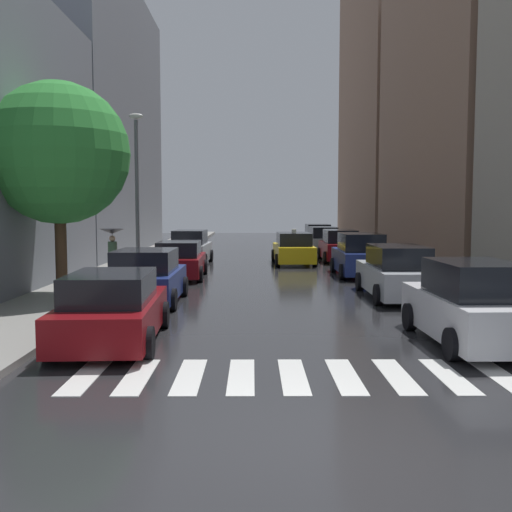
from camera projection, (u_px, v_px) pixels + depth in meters
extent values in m
cube|color=#252528|center=(266.00, 263.00, 31.16)|extent=(28.00, 72.00, 0.04)
cube|color=gray|center=(143.00, 261.00, 31.11)|extent=(3.00, 72.00, 0.15)
cube|color=gray|center=(389.00, 261.00, 31.18)|extent=(3.00, 72.00, 0.15)
cube|color=silver|center=(86.00, 376.00, 10.24)|extent=(0.45, 2.20, 0.01)
cube|color=silver|center=(138.00, 376.00, 10.24)|extent=(0.45, 2.20, 0.01)
cube|color=silver|center=(190.00, 376.00, 10.25)|extent=(0.45, 2.20, 0.01)
cube|color=silver|center=(241.00, 376.00, 10.25)|extent=(0.45, 2.20, 0.01)
cube|color=silver|center=(293.00, 376.00, 10.26)|extent=(0.45, 2.20, 0.01)
cube|color=silver|center=(345.00, 376.00, 10.26)|extent=(0.45, 2.20, 0.01)
cube|color=silver|center=(397.00, 376.00, 10.27)|extent=(0.45, 2.20, 0.01)
cube|color=silver|center=(448.00, 376.00, 10.27)|extent=(0.45, 2.20, 0.01)
cube|color=silver|center=(500.00, 376.00, 10.28)|extent=(0.45, 2.20, 0.01)
cube|color=slate|center=(89.00, 120.00, 37.07)|extent=(6.00, 19.99, 16.76)
cube|color=#8C6B56|center=(467.00, 107.00, 32.20)|extent=(6.00, 16.87, 16.75)
cube|color=#8C6B56|center=(390.00, 90.00, 50.46)|extent=(6.00, 18.55, 25.84)
cube|color=maroon|center=(113.00, 317.00, 12.82)|extent=(2.09, 4.61, 0.75)
cube|color=black|center=(110.00, 287.00, 12.54)|extent=(1.77, 2.57, 0.62)
cylinder|color=black|center=(86.00, 315.00, 14.28)|extent=(0.25, 0.65, 0.64)
cylinder|color=black|center=(164.00, 315.00, 14.38)|extent=(0.25, 0.65, 0.64)
cylinder|color=black|center=(49.00, 344.00, 11.30)|extent=(0.25, 0.65, 0.64)
cylinder|color=black|center=(148.00, 343.00, 11.40)|extent=(0.25, 0.65, 0.64)
cube|color=navy|center=(147.00, 284.00, 18.09)|extent=(1.94, 4.23, 0.81)
cube|color=black|center=(145.00, 261.00, 17.82)|extent=(1.71, 2.33, 0.66)
cylinder|color=black|center=(125.00, 286.00, 19.50)|extent=(0.22, 0.64, 0.64)
cylinder|color=black|center=(184.00, 286.00, 19.51)|extent=(0.22, 0.64, 0.64)
cylinder|color=black|center=(104.00, 300.00, 16.72)|extent=(0.22, 0.64, 0.64)
cylinder|color=black|center=(172.00, 300.00, 16.72)|extent=(0.22, 0.64, 0.64)
cube|color=maroon|center=(180.00, 265.00, 24.47)|extent=(1.93, 4.32, 0.74)
cube|color=black|center=(179.00, 249.00, 24.20)|extent=(1.67, 2.38, 0.61)
cylinder|color=black|center=(162.00, 267.00, 25.88)|extent=(0.23, 0.64, 0.64)
cylinder|color=black|center=(205.00, 267.00, 25.92)|extent=(0.23, 0.64, 0.64)
cylinder|color=black|center=(152.00, 274.00, 23.06)|extent=(0.23, 0.64, 0.64)
cylinder|color=black|center=(200.00, 274.00, 23.10)|extent=(0.23, 0.64, 0.64)
cube|color=#B2B7BF|center=(191.00, 252.00, 30.50)|extent=(1.94, 4.11, 0.87)
cube|color=black|center=(190.00, 237.00, 30.23)|extent=(1.65, 2.29, 0.71)
cylinder|color=black|center=(178.00, 256.00, 31.88)|extent=(0.25, 0.65, 0.64)
cylinder|color=black|center=(211.00, 256.00, 31.82)|extent=(0.25, 0.65, 0.64)
cylinder|color=black|center=(169.00, 260.00, 29.23)|extent=(0.25, 0.65, 0.64)
cylinder|color=black|center=(205.00, 260.00, 29.16)|extent=(0.25, 0.65, 0.64)
cube|color=silver|center=(471.00, 315.00, 12.70)|extent=(1.89, 4.36, 0.89)
cube|color=black|center=(476.00, 279.00, 12.42)|extent=(1.63, 2.41, 0.73)
cylinder|color=black|center=(410.00, 317.00, 14.12)|extent=(0.23, 0.64, 0.64)
cylinder|color=black|center=(484.00, 316.00, 14.17)|extent=(0.23, 0.64, 0.64)
cylinder|color=black|center=(453.00, 344.00, 11.28)|extent=(0.23, 0.64, 0.64)
cube|color=#B2B7BF|center=(396.00, 279.00, 19.22)|extent=(1.80, 4.79, 0.84)
cube|color=black|center=(398.00, 256.00, 18.92)|extent=(1.58, 2.64, 0.69)
cylinder|color=black|center=(360.00, 281.00, 20.82)|extent=(0.22, 0.64, 0.64)
cylinder|color=black|center=(410.00, 281.00, 20.82)|extent=(0.22, 0.64, 0.64)
cylinder|color=black|center=(378.00, 295.00, 17.67)|extent=(0.22, 0.64, 0.64)
cylinder|color=black|center=(438.00, 295.00, 17.67)|extent=(0.22, 0.64, 0.64)
cube|color=navy|center=(360.00, 261.00, 25.30)|extent=(1.92, 4.40, 0.91)
cube|color=black|center=(361.00, 242.00, 25.01)|extent=(1.68, 2.43, 0.74)
cylinder|color=black|center=(333.00, 265.00, 26.77)|extent=(0.23, 0.64, 0.64)
cylinder|color=black|center=(375.00, 265.00, 26.76)|extent=(0.23, 0.64, 0.64)
cylinder|color=black|center=(342.00, 272.00, 23.88)|extent=(0.23, 0.64, 0.64)
cylinder|color=black|center=(389.00, 272.00, 23.88)|extent=(0.23, 0.64, 0.64)
cube|color=maroon|center=(339.00, 250.00, 32.03)|extent=(1.83, 4.33, 0.85)
cube|color=black|center=(340.00, 236.00, 31.75)|extent=(1.61, 2.39, 0.69)
cylinder|color=black|center=(320.00, 253.00, 33.47)|extent=(0.22, 0.64, 0.64)
cylinder|color=black|center=(352.00, 253.00, 33.48)|extent=(0.22, 0.64, 0.64)
cylinder|color=black|center=(326.00, 258.00, 30.63)|extent=(0.22, 0.64, 0.64)
cylinder|color=black|center=(361.00, 258.00, 30.63)|extent=(0.22, 0.64, 0.64)
cube|color=#B2B7BF|center=(322.00, 244.00, 37.71)|extent=(1.88, 4.58, 0.83)
cube|color=black|center=(323.00, 232.00, 37.42)|extent=(1.62, 2.53, 0.68)
cylinder|color=black|center=(306.00, 247.00, 39.20)|extent=(0.23, 0.64, 0.64)
cylinder|color=black|center=(332.00, 246.00, 39.25)|extent=(0.23, 0.64, 0.64)
cylinder|color=black|center=(311.00, 250.00, 36.21)|extent=(0.23, 0.64, 0.64)
cylinder|color=black|center=(340.00, 250.00, 36.26)|extent=(0.23, 0.64, 0.64)
cube|color=#0C4C2D|center=(317.00, 239.00, 42.91)|extent=(1.88, 4.32, 0.84)
cube|color=black|center=(318.00, 229.00, 42.63)|extent=(1.64, 2.39, 0.69)
cylinder|color=black|center=(303.00, 242.00, 44.33)|extent=(0.23, 0.64, 0.64)
cylinder|color=black|center=(327.00, 242.00, 44.36)|extent=(0.23, 0.64, 0.64)
cylinder|color=black|center=(307.00, 244.00, 41.50)|extent=(0.23, 0.64, 0.64)
cylinder|color=black|center=(333.00, 244.00, 41.54)|extent=(0.23, 0.64, 0.64)
cube|color=yellow|center=(293.00, 253.00, 30.56)|extent=(1.98, 4.54, 0.80)
cube|color=black|center=(294.00, 239.00, 30.28)|extent=(1.70, 2.51, 0.65)
cube|color=#F2EDCC|center=(294.00, 231.00, 30.24)|extent=(0.21, 0.37, 0.18)
cylinder|color=black|center=(274.00, 255.00, 32.03)|extent=(0.24, 0.65, 0.64)
cylinder|color=black|center=(308.00, 255.00, 32.09)|extent=(0.24, 0.65, 0.64)
cylinder|color=black|center=(278.00, 260.00, 29.08)|extent=(0.24, 0.65, 0.64)
cylinder|color=black|center=(315.00, 260.00, 29.14)|extent=(0.24, 0.65, 0.64)
cylinder|color=navy|center=(113.00, 267.00, 23.70)|extent=(0.28, 0.28, 0.78)
cylinder|color=#38513D|center=(112.00, 249.00, 23.65)|extent=(0.36, 0.36, 0.62)
sphere|color=tan|center=(112.00, 239.00, 23.61)|extent=(0.25, 0.25, 0.25)
cone|color=black|center=(112.00, 231.00, 23.59)|extent=(1.01, 1.01, 0.20)
cylinder|color=#333338|center=(112.00, 240.00, 23.62)|extent=(0.02, 0.02, 0.72)
cylinder|color=#513823|center=(61.00, 255.00, 18.63)|extent=(0.36, 0.36, 2.57)
sphere|color=#2F8635|center=(58.00, 153.00, 18.37)|extent=(4.41, 4.41, 4.41)
cylinder|color=#595B60|center=(137.00, 197.00, 24.77)|extent=(0.16, 0.16, 6.39)
ellipsoid|color=beige|center=(136.00, 116.00, 24.50)|extent=(0.60, 0.28, 0.24)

